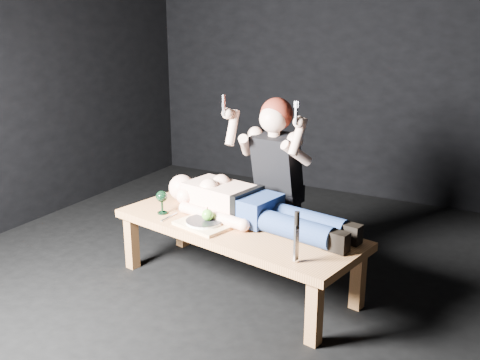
{
  "coord_description": "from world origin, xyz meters",
  "views": [
    {
      "loc": [
        1.38,
        -2.83,
        1.8
      ],
      "look_at": [
        -0.28,
        0.19,
        0.75
      ],
      "focal_mm": 40.99,
      "sensor_mm": 36.0,
      "label": 1
    }
  ],
  "objects_px": {
    "goblet": "(162,202)",
    "serving_tray": "(204,224)",
    "kneeling_woman": "(282,179)",
    "table": "(236,256)",
    "lying_man": "(254,204)",
    "carving_knife": "(296,237)"
  },
  "relations": [
    {
      "from": "kneeling_woman",
      "to": "carving_knife",
      "type": "height_order",
      "value": "kneeling_woman"
    },
    {
      "from": "lying_man",
      "to": "serving_tray",
      "type": "distance_m",
      "value": 0.36
    },
    {
      "from": "lying_man",
      "to": "kneeling_woman",
      "type": "height_order",
      "value": "kneeling_woman"
    },
    {
      "from": "table",
      "to": "serving_tray",
      "type": "height_order",
      "value": "serving_tray"
    },
    {
      "from": "lying_man",
      "to": "kneeling_woman",
      "type": "distance_m",
      "value": 0.43
    },
    {
      "from": "carving_knife",
      "to": "kneeling_woman",
      "type": "bearing_deg",
      "value": 129.7
    },
    {
      "from": "serving_tray",
      "to": "carving_knife",
      "type": "height_order",
      "value": "carving_knife"
    },
    {
      "from": "table",
      "to": "carving_knife",
      "type": "distance_m",
      "value": 0.76
    },
    {
      "from": "lying_man",
      "to": "carving_knife",
      "type": "distance_m",
      "value": 0.67
    },
    {
      "from": "kneeling_woman",
      "to": "goblet",
      "type": "relative_size",
      "value": 7.66
    },
    {
      "from": "table",
      "to": "lying_man",
      "type": "relative_size",
      "value": 1.05
    },
    {
      "from": "goblet",
      "to": "serving_tray",
      "type": "bearing_deg",
      "value": -8.71
    },
    {
      "from": "table",
      "to": "lying_man",
      "type": "xyz_separation_m",
      "value": [
        0.07,
        0.11,
        0.35
      ]
    },
    {
      "from": "lying_man",
      "to": "kneeling_woman",
      "type": "relative_size",
      "value": 1.28
    },
    {
      "from": "lying_man",
      "to": "table",
      "type": "bearing_deg",
      "value": -111.75
    },
    {
      "from": "kneeling_woman",
      "to": "serving_tray",
      "type": "xyz_separation_m",
      "value": [
        -0.26,
        -0.66,
        -0.18
      ]
    },
    {
      "from": "kneeling_woman",
      "to": "carving_knife",
      "type": "bearing_deg",
      "value": -55.43
    },
    {
      "from": "goblet",
      "to": "carving_knife",
      "type": "xyz_separation_m",
      "value": [
        1.13,
        -0.28,
        0.07
      ]
    },
    {
      "from": "table",
      "to": "carving_knife",
      "type": "bearing_deg",
      "value": -19.94
    },
    {
      "from": "table",
      "to": "carving_knife",
      "type": "relative_size",
      "value": 5.68
    },
    {
      "from": "lying_man",
      "to": "goblet",
      "type": "xyz_separation_m",
      "value": [
        -0.64,
        -0.17,
        -0.04
      ]
    },
    {
      "from": "table",
      "to": "goblet",
      "type": "distance_m",
      "value": 0.64
    }
  ]
}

